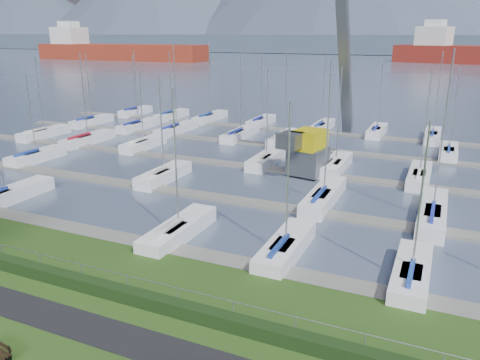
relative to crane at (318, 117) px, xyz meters
The scene contains 9 objects.
path 30.39m from the crane, 93.10° to the right, with size 160.00×2.00×0.04m, color black.
water 233.20m from the crane, 90.40° to the left, with size 800.00×540.00×0.20m, color #485469.
hedge 27.77m from the crane, 93.39° to the right, with size 80.00×0.70×0.70m, color black.
fence 27.24m from the crane, 93.44° to the right, with size 0.04×0.04×80.00m, color #9B9FA4.
foothill 303.13m from the crane, 90.31° to the left, with size 900.00×80.00×12.00m, color #414F5F.
docks 5.84m from the crane, 151.51° to the right, with size 90.00×41.60×0.25m.
crane is the anchor object (origin of this frame).
cargo_ship_west 217.82m from the crane, 133.43° to the left, with size 92.57×20.72×21.50m.
sailboat_fleet 4.77m from the crane, 146.06° to the left, with size 73.93×50.02×13.54m.
Camera 1 is at (12.93, -17.14, 13.05)m, focal length 35.00 mm.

